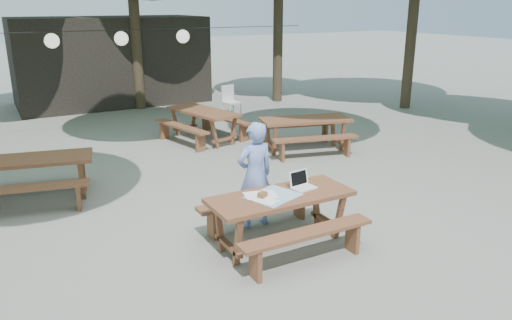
{
  "coord_description": "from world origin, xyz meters",
  "views": [
    {
      "loc": [
        -3.34,
        -6.57,
        3.25
      ],
      "look_at": [
        -0.0,
        -0.49,
        1.05
      ],
      "focal_mm": 35.0,
      "sensor_mm": 36.0,
      "label": 1
    }
  ],
  "objects": [
    {
      "name": "main_picnic_table",
      "position": [
        -0.0,
        -1.19,
        0.39
      ],
      "size": [
        2.0,
        1.58,
        0.75
      ],
      "color": "brown",
      "rests_on": "ground"
    },
    {
      "name": "pavilion",
      "position": [
        0.5,
        10.5,
        1.4
      ],
      "size": [
        6.0,
        3.0,
        2.8
      ],
      "primitive_type": "cube",
      "color": "black",
      "rests_on": "ground"
    },
    {
      "name": "picnic_table_nw",
      "position": [
        -2.83,
        2.26,
        0.39
      ],
      "size": [
        2.19,
        1.94,
        0.75
      ],
      "rotation": [
        0.0,
        0.0,
        -0.21
      ],
      "color": "brown",
      "rests_on": "ground"
    },
    {
      "name": "laptop",
      "position": [
        0.4,
        -1.1,
        0.81
      ],
      "size": [
        0.36,
        0.3,
        0.24
      ],
      "rotation": [
        0.0,
        0.0,
        0.14
      ],
      "color": "white",
      "rests_on": "main_picnic_table"
    },
    {
      "name": "paper_lanterns",
      "position": [
        -0.19,
        6.0,
        2.4
      ],
      "size": [
        9.0,
        0.34,
        0.38
      ],
      "color": "black",
      "rests_on": "ground"
    },
    {
      "name": "woman",
      "position": [
        -0.01,
        -0.47,
        0.81
      ],
      "size": [
        0.6,
        0.41,
        1.62
      ],
      "primitive_type": "imported",
      "rotation": [
        0.0,
        0.0,
        3.18
      ],
      "color": "#758ED6",
      "rests_on": "ground"
    },
    {
      "name": "ground",
      "position": [
        0.0,
        0.0,
        0.0
      ],
      "size": [
        80.0,
        80.0,
        0.0
      ],
      "primitive_type": "plane",
      "color": "slate",
      "rests_on": "ground"
    },
    {
      "name": "plastic_chair",
      "position": [
        3.07,
        6.62,
        0.26
      ],
      "size": [
        0.51,
        0.51,
        0.9
      ],
      "rotation": [
        0.0,
        0.0,
        0.17
      ],
      "color": "silver",
      "rests_on": "ground"
    },
    {
      "name": "tabletop_clutter",
      "position": [
        -0.16,
        -1.19,
        0.76
      ],
      "size": [
        0.79,
        0.73,
        0.08
      ],
      "color": "teal",
      "rests_on": "main_picnic_table"
    },
    {
      "name": "picnic_table_ne",
      "position": [
        2.93,
        2.52,
        0.39
      ],
      "size": [
        2.24,
        2.01,
        0.75
      ],
      "rotation": [
        0.0,
        0.0,
        -0.26
      ],
      "color": "brown",
      "rests_on": "ground"
    },
    {
      "name": "picnic_table_far_e",
      "position": [
        1.25,
        4.45,
        0.39
      ],
      "size": [
        1.98,
        2.22,
        0.75
      ],
      "rotation": [
        0.0,
        0.0,
        1.81
      ],
      "color": "brown",
      "rests_on": "ground"
    }
  ]
}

